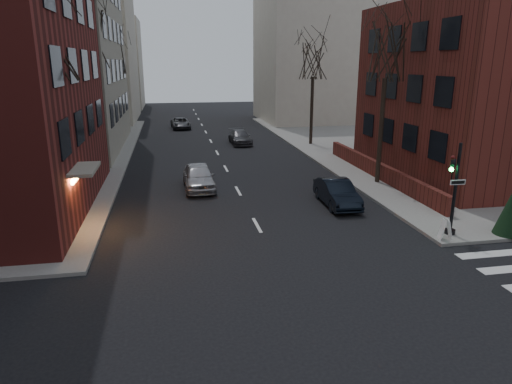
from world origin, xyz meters
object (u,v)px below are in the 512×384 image
tree_left_a (45,35)px  car_lane_far (181,123)px  traffic_signal (453,195)px  car_lane_silver (199,177)px  tree_left_b (89,38)px  tree_left_c (114,55)px  parked_sedan (337,193)px  tree_right_a (387,50)px  sandwich_board (446,229)px  streetlamp_near (97,114)px  streetlamp_far (125,93)px  evergreen_shrub (512,210)px  tree_right_b (313,59)px  car_lane_gray (240,137)px

tree_left_a → car_lane_far: tree_left_a is taller
tree_left_a → car_lane_far: 32.75m
traffic_signal → tree_left_a: (-16.74, 5.01, 6.56)m
car_lane_silver → car_lane_far: bearing=89.8°
tree_left_b → tree_left_c: size_ratio=1.11×
parked_sedan → tree_right_a: bearing=43.8°
sandwich_board → traffic_signal: bearing=61.1°
streetlamp_near → car_lane_silver: streetlamp_near is taller
streetlamp_far → car_lane_far: bearing=29.6°
tree_right_a → evergreen_shrub: bearing=-80.0°
tree_right_a → car_lane_silver: size_ratio=2.19×
car_lane_silver → tree_right_b: bearing=48.9°
tree_right_a → streetlamp_near: (-17.00, 4.00, -3.79)m
tree_left_b → parked_sedan: size_ratio=2.60×
tree_left_b → tree_left_a: bearing=-90.0°
tree_left_c → streetlamp_near: tree_left_c is taller
tree_right_b → car_lane_silver: tree_right_b is taller
sandwich_board → tree_left_a: bearing=177.7°
tree_left_b → evergreen_shrub: tree_left_b is taller
traffic_signal → car_lane_far: (-10.53, 36.19, -1.30)m
tree_left_b → evergreen_shrub: size_ratio=5.02×
tree_right_a → parked_sedan: size_ratio=2.34×
car_lane_far → evergreen_shrub: size_ratio=2.04×
tree_right_a → car_lane_far: (-11.39, 27.19, -7.42)m
streetlamp_far → car_lane_gray: (10.75, -8.13, -3.60)m
traffic_signal → tree_right_a: size_ratio=0.41×
streetlamp_near → evergreen_shrub: 23.24m
tree_left_a → parked_sedan: 15.63m
car_lane_silver → sandwich_board: bearing=-48.0°
streetlamp_near → streetlamp_far: bearing=90.0°
tree_right_a → evergreen_shrub: 11.81m
tree_right_a → car_lane_gray: size_ratio=2.22×
streetlamp_near → car_lane_gray: size_ratio=1.44×
parked_sedan → car_lane_far: 31.77m
tree_left_a → sandwich_board: (16.24, -5.50, -7.90)m
traffic_signal → streetlamp_near: 20.86m
car_lane_silver → evergreen_shrub: bearing=-40.3°
tree_right_a → evergreen_shrub: tree_right_a is taller
traffic_signal → streetlamp_far: size_ratio=0.64×
car_lane_gray → tree_left_c: bearing=150.7°
tree_left_c → tree_right_a: 28.17m
tree_left_b → car_lane_silver: bearing=-47.3°
tree_right_a → streetlamp_near: bearing=166.8°
tree_right_a → evergreen_shrub: size_ratio=4.52×
traffic_signal → evergreen_shrub: 2.68m
tree_left_c → tree_right_b: (17.60, -8.00, -0.44)m
tree_right_b → car_lane_silver: 18.44m
traffic_signal → tree_left_a: tree_left_a is taller
traffic_signal → tree_left_c: bearing=118.4°
car_lane_gray → sandwich_board: (4.88, -25.37, -0.06)m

